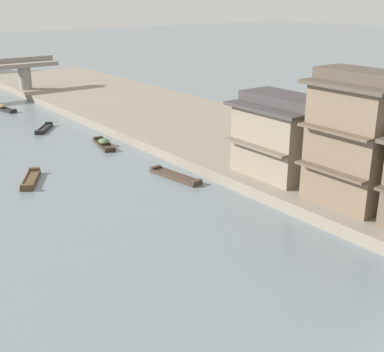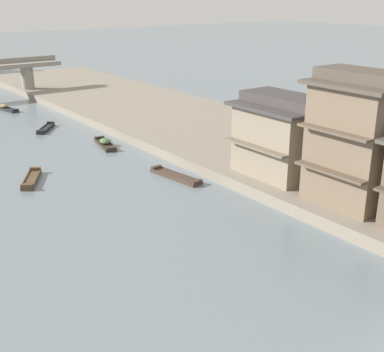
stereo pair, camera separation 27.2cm
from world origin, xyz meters
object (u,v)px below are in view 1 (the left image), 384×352
(house_waterfront_second, at_px, (358,139))
(boat_midriver_drifting, at_px, (44,129))
(boat_moored_far, at_px, (104,144))
(house_waterfront_tall, at_px, (283,135))
(boat_moored_second, at_px, (31,180))
(boat_moored_nearest, at_px, (175,176))
(boat_moored_third, at_px, (2,108))

(house_waterfront_second, bearing_deg, boat_midriver_drifting, 103.77)
(boat_moored_far, relative_size, house_waterfront_tall, 0.68)
(boat_moored_second, xyz_separation_m, boat_moored_far, (9.38, 5.49, 0.09))
(boat_moored_far, distance_m, house_waterfront_second, 25.61)
(boat_moored_far, bearing_deg, house_waterfront_second, -76.25)
(boat_midriver_drifting, relative_size, house_waterfront_second, 0.43)
(boat_moored_far, bearing_deg, boat_moored_nearest, -88.54)
(house_waterfront_second, xyz_separation_m, house_waterfront_tall, (0.35, 6.83, -1.31))
(boat_moored_second, height_order, boat_moored_third, boat_moored_third)
(house_waterfront_tall, bearing_deg, boat_midriver_drifting, 107.73)
(boat_moored_nearest, relative_size, house_waterfront_second, 0.61)
(boat_midriver_drifting, xyz_separation_m, house_waterfront_second, (8.30, -33.90, 5.02))
(boat_moored_nearest, distance_m, boat_moored_second, 11.49)
(boat_moored_third, height_order, boat_midriver_drifting, boat_moored_third)
(boat_moored_nearest, bearing_deg, boat_moored_second, 147.33)
(boat_moored_nearest, distance_m, boat_midriver_drifting, 21.35)
(house_waterfront_second, bearing_deg, boat_moored_nearest, 114.05)
(house_waterfront_second, relative_size, house_waterfront_tall, 1.25)
(boat_moored_second, bearing_deg, house_waterfront_second, -50.95)
(boat_moored_nearest, bearing_deg, boat_moored_third, 95.01)
(boat_moored_nearest, height_order, house_waterfront_second, house_waterfront_second)
(boat_moored_nearest, bearing_deg, house_waterfront_second, -65.95)
(boat_moored_far, height_order, boat_midriver_drifting, boat_moored_far)
(boat_moored_second, height_order, house_waterfront_second, house_waterfront_second)
(boat_moored_nearest, height_order, boat_moored_second, boat_moored_second)
(boat_moored_third, relative_size, house_waterfront_tall, 0.84)
(boat_moored_nearest, height_order, house_waterfront_tall, house_waterfront_tall)
(boat_moored_far, bearing_deg, boat_moored_third, 96.83)
(boat_moored_second, relative_size, house_waterfront_tall, 0.60)
(boat_moored_third, distance_m, house_waterfront_second, 48.19)
(boat_moored_third, height_order, house_waterfront_tall, house_waterfront_tall)
(boat_moored_nearest, xyz_separation_m, boat_midriver_drifting, (-2.63, 21.18, 0.02))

